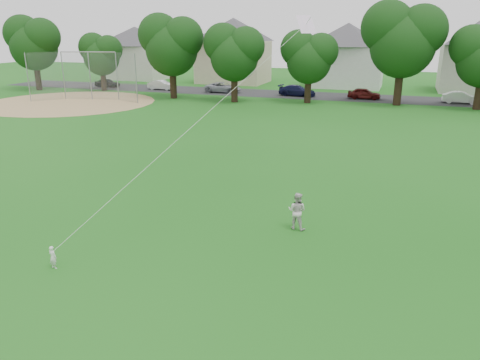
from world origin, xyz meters
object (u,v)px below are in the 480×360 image
(older_boy, at_px, (297,211))
(kite, at_px, (195,124))
(baseball_backstop, at_px, (88,77))
(toddler, at_px, (53,257))

(older_boy, xyz_separation_m, kite, (-3.76, -1.10, 3.39))
(kite, distance_m, baseball_backstop, 37.73)
(toddler, distance_m, baseball_backstop, 39.48)
(toddler, bearing_deg, older_boy, -130.78)
(kite, bearing_deg, older_boy, 16.31)
(kite, relative_size, baseball_backstop, 1.16)
(older_boy, relative_size, kite, 0.11)
(toddler, height_order, baseball_backstop, baseball_backstop)
(toddler, relative_size, baseball_backstop, 0.07)
(older_boy, bearing_deg, baseball_backstop, -34.30)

